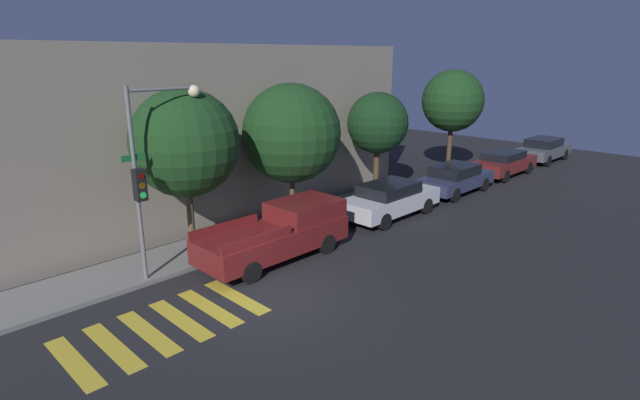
# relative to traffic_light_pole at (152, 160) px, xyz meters

# --- Properties ---
(ground_plane) EXTENTS (60.00, 60.00, 0.00)m
(ground_plane) POSITION_rel_traffic_light_pole_xyz_m (1.52, -3.37, -3.65)
(ground_plane) COLOR black
(sidewalk) EXTENTS (26.00, 2.30, 0.14)m
(sidewalk) POSITION_rel_traffic_light_pole_xyz_m (1.52, 0.98, -3.58)
(sidewalk) COLOR slate
(sidewalk) RESTS_ON ground
(building_row) EXTENTS (26.00, 6.00, 6.92)m
(building_row) POSITION_rel_traffic_light_pole_xyz_m (1.52, 5.53, -0.19)
(building_row) COLOR gray
(building_row) RESTS_ON ground
(crosswalk) EXTENTS (4.83, 2.60, 0.00)m
(crosswalk) POSITION_rel_traffic_light_pole_xyz_m (-1.34, -2.57, -3.65)
(crosswalk) COLOR gold
(crosswalk) RESTS_ON ground
(traffic_light_pole) EXTENTS (2.58, 0.56, 5.75)m
(traffic_light_pole) POSITION_rel_traffic_light_pole_xyz_m (0.00, 0.00, 0.00)
(traffic_light_pole) COLOR slate
(traffic_light_pole) RESTS_ON ground
(pickup_truck) EXTENTS (5.22, 1.96, 1.73)m
(pickup_truck) POSITION_rel_traffic_light_pole_xyz_m (3.65, -1.27, -2.77)
(pickup_truck) COLOR maroon
(pickup_truck) RESTS_ON ground
(sedan_near_corner) EXTENTS (4.70, 1.87, 1.48)m
(sedan_near_corner) POSITION_rel_traffic_light_pole_xyz_m (9.62, -1.27, -2.86)
(sedan_near_corner) COLOR silver
(sedan_near_corner) RESTS_ON ground
(sedan_middle) EXTENTS (4.50, 1.84, 1.42)m
(sedan_middle) POSITION_rel_traffic_light_pole_xyz_m (14.83, -1.27, -2.89)
(sedan_middle) COLOR #2D3351
(sedan_middle) RESTS_ON ground
(sedan_far_end) EXTENTS (4.69, 1.83, 1.39)m
(sedan_far_end) POSITION_rel_traffic_light_pole_xyz_m (20.04, -1.27, -2.90)
(sedan_far_end) COLOR maroon
(sedan_far_end) RESTS_ON ground
(sedan_tail_of_row) EXTENTS (4.49, 1.89, 1.47)m
(sedan_tail_of_row) POSITION_rel_traffic_light_pole_xyz_m (25.62, -1.27, -2.87)
(sedan_tail_of_row) COLOR #4C5156
(sedan_tail_of_row) RESTS_ON ground
(tree_near_corner) EXTENTS (3.50, 3.50, 5.58)m
(tree_near_corner) POSITION_rel_traffic_light_pole_xyz_m (1.67, 0.99, 0.17)
(tree_near_corner) COLOR brown
(tree_near_corner) RESTS_ON ground
(tree_midblock) EXTENTS (3.80, 3.80, 5.54)m
(tree_midblock) POSITION_rel_traffic_light_pole_xyz_m (6.24, 0.99, -0.02)
(tree_midblock) COLOR brown
(tree_midblock) RESTS_ON ground
(tree_far_end) EXTENTS (2.80, 2.80, 4.94)m
(tree_far_end) POSITION_rel_traffic_light_pole_xyz_m (11.53, 0.99, -0.13)
(tree_far_end) COLOR #4C3823
(tree_far_end) RESTS_ON ground
(tree_behind_truck) EXTENTS (3.32, 3.32, 5.79)m
(tree_behind_truck) POSITION_rel_traffic_light_pole_xyz_m (17.99, 0.99, 0.46)
(tree_behind_truck) COLOR #4C3823
(tree_behind_truck) RESTS_ON ground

